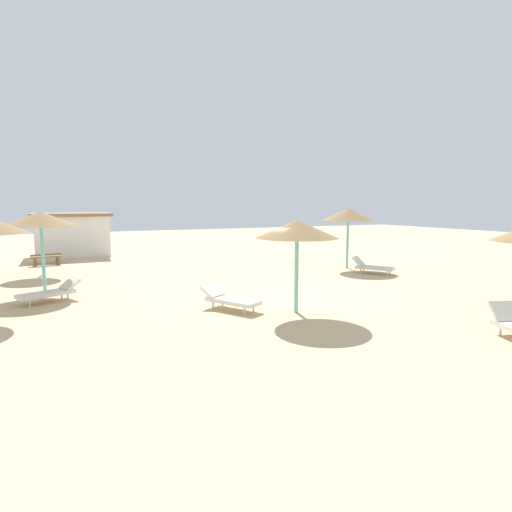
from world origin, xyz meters
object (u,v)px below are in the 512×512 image
object	(u,v)px
bench_1	(46,259)
bench_0	(46,257)
parasol_0	(41,219)
lounger_0	(50,292)
lounger_4	(372,267)
beach_cabana	(73,234)
lounger_3	(229,299)
parasol_4	(348,215)
parasol_5	(40,218)
parasol_3	(297,229)

from	to	relation	value
bench_1	bench_0	bearing A→B (deg)	91.97
parasol_0	lounger_0	bearing A→B (deg)	-82.53
lounger_4	beach_cabana	bearing A→B (deg)	131.93
bench_1	lounger_0	bearing A→B (deg)	-87.91
lounger_3	bench_1	bearing A→B (deg)	112.56
beach_cabana	lounger_3	bearing A→B (deg)	-77.18
lounger_4	bench_0	distance (m)	16.99
beach_cabana	parasol_4	bearing A→B (deg)	-43.85
lounger_3	lounger_4	bearing A→B (deg)	21.57
parasol_4	parasol_5	xyz separation A→B (m)	(-13.61, 4.31, -0.11)
beach_cabana	parasol_0	bearing A→B (deg)	-96.24
parasol_3	lounger_0	size ratio (longest dim) A/B	1.36
parasol_5	beach_cabana	distance (m)	7.60
parasol_4	lounger_3	size ratio (longest dim) A/B	1.50
parasol_5	parasol_4	bearing A→B (deg)	-17.57
lounger_0	lounger_4	size ratio (longest dim) A/B	1.03
lounger_0	bench_0	distance (m)	10.07
parasol_4	bench_0	bearing A→B (deg)	148.48
lounger_3	bench_1	world-z (taller)	lounger_3
lounger_4	bench_1	world-z (taller)	lounger_4
lounger_0	lounger_4	bearing A→B (deg)	-0.55
parasol_3	parasol_4	size ratio (longest dim) A/B	0.91
parasol_0	bench_0	size ratio (longest dim) A/B	1.88
bench_0	bench_1	world-z (taller)	same
lounger_0	bench_0	bearing A→B (deg)	92.08
parasol_4	lounger_4	bearing A→B (deg)	-89.98
lounger_0	bench_1	distance (m)	9.20
parasol_4	lounger_0	xyz separation A→B (m)	(-13.23, -1.73, -2.35)
lounger_4	beach_cabana	distance (m)	18.21
parasol_3	parasol_5	world-z (taller)	parasol_5
parasol_4	parasol_5	world-z (taller)	parasol_4
bench_1	parasol_3	bearing A→B (deg)	-63.48
parasol_0	lounger_0	xyz separation A→B (m)	(0.21, -1.60, -2.32)
lounger_3	bench_0	world-z (taller)	lounger_3
lounger_3	beach_cabana	size ratio (longest dim) A/B	0.44
lounger_4	beach_cabana	xyz separation A→B (m)	(-12.15, 13.53, 1.02)
lounger_0	lounger_3	distance (m)	5.98
parasol_3	parasol_4	distance (m)	9.20
bench_1	parasol_4	bearing A→B (deg)	-28.83
parasol_0	lounger_0	size ratio (longest dim) A/B	1.46
lounger_0	beach_cabana	world-z (taller)	beach_cabana
parasol_0	bench_1	world-z (taller)	parasol_0
parasol_0	lounger_3	world-z (taller)	parasol_0
bench_1	beach_cabana	world-z (taller)	beach_cabana
parasol_3	beach_cabana	distance (m)	18.83
parasol_5	bench_0	size ratio (longest dim) A/B	1.82
parasol_3	lounger_3	world-z (taller)	parasol_3
parasol_3	lounger_0	xyz separation A→B (m)	(-6.54, 4.59, -2.12)
parasol_0	bench_1	xyz separation A→B (m)	(-0.12, 7.59, -2.29)
parasol_4	lounger_3	xyz separation A→B (m)	(-8.32, -5.15, -2.35)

